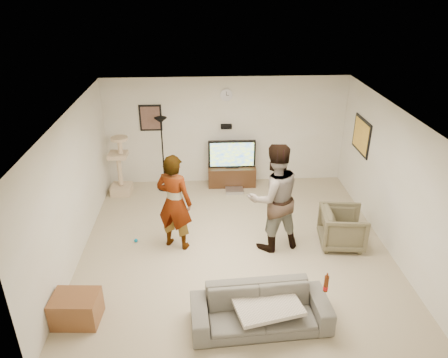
{
  "coord_description": "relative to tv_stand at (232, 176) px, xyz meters",
  "views": [
    {
      "loc": [
        -0.55,
        -6.5,
        4.51
      ],
      "look_at": [
        -0.19,
        0.2,
        1.26
      ],
      "focal_mm": 34.05,
      "sensor_mm": 36.0,
      "label": 1
    }
  ],
  "objects": [
    {
      "name": "floor",
      "position": [
        -0.12,
        -2.5,
        -0.24
      ],
      "size": [
        5.5,
        5.5,
        0.02
      ],
      "primitive_type": "cube",
      "color": "tan",
      "rests_on": "ground"
    },
    {
      "name": "ceiling",
      "position": [
        -0.12,
        -2.5,
        2.28
      ],
      "size": [
        5.5,
        5.5,
        0.02
      ],
      "primitive_type": "cube",
      "color": "white",
      "rests_on": "wall_back"
    },
    {
      "name": "wall_back",
      "position": [
        -0.12,
        0.25,
        1.02
      ],
      "size": [
        5.5,
        0.04,
        2.5
      ],
      "primitive_type": "cube",
      "color": "beige",
      "rests_on": "floor"
    },
    {
      "name": "wall_front",
      "position": [
        -0.12,
        -5.25,
        1.02
      ],
      "size": [
        5.5,
        0.04,
        2.5
      ],
      "primitive_type": "cube",
      "color": "beige",
      "rests_on": "floor"
    },
    {
      "name": "wall_left",
      "position": [
        -2.87,
        -2.5,
        1.02
      ],
      "size": [
        0.04,
        5.5,
        2.5
      ],
      "primitive_type": "cube",
      "color": "beige",
      "rests_on": "floor"
    },
    {
      "name": "wall_right",
      "position": [
        2.63,
        -2.5,
        1.02
      ],
      "size": [
        0.04,
        5.5,
        2.5
      ],
      "primitive_type": "cube",
      "color": "beige",
      "rests_on": "floor"
    },
    {
      "name": "wall_clock",
      "position": [
        -0.12,
        0.22,
        1.87
      ],
      "size": [
        0.26,
        0.04,
        0.26
      ],
      "primitive_type": "cylinder",
      "rotation": [
        1.57,
        0.0,
        0.0
      ],
      "color": "white",
      "rests_on": "wall_back"
    },
    {
      "name": "wall_speaker",
      "position": [
        -0.12,
        0.19,
        1.15
      ],
      "size": [
        0.25,
        0.1,
        0.1
      ],
      "primitive_type": "cube",
      "color": "black",
      "rests_on": "wall_back"
    },
    {
      "name": "picture_back",
      "position": [
        -1.82,
        0.23,
        1.37
      ],
      "size": [
        0.42,
        0.03,
        0.52
      ],
      "primitive_type": "cube",
      "color": "brown",
      "rests_on": "wall_back"
    },
    {
      "name": "picture_right",
      "position": [
        2.61,
        -0.9,
        1.27
      ],
      "size": [
        0.03,
        0.78,
        0.62
      ],
      "primitive_type": "cube",
      "color": "gold",
      "rests_on": "wall_right"
    },
    {
      "name": "tv_stand",
      "position": [
        0.0,
        0.0,
        0.0
      ],
      "size": [
        1.1,
        0.45,
        0.46
      ],
      "primitive_type": "cube",
      "color": "#321D10",
      "rests_on": "floor"
    },
    {
      "name": "console_box",
      "position": [
        0.04,
        -0.4,
        -0.2
      ],
      "size": [
        0.4,
        0.3,
        0.07
      ],
      "primitive_type": "cube",
      "color": "#B9BAC7",
      "rests_on": "floor"
    },
    {
      "name": "tv",
      "position": [
        0.0,
        0.0,
        0.55
      ],
      "size": [
        1.09,
        0.08,
        0.64
      ],
      "primitive_type": "cube",
      "color": "black",
      "rests_on": "tv_stand"
    },
    {
      "name": "tv_screen",
      "position": [
        0.0,
        -0.04,
        0.55
      ],
      "size": [
        1.0,
        0.01,
        0.57
      ],
      "primitive_type": "cube",
      "color": "#D6F31B",
      "rests_on": "tv"
    },
    {
      "name": "floor_lamp",
      "position": [
        -1.56,
        -0.13,
        0.62
      ],
      "size": [
        0.32,
        0.32,
        1.7
      ],
      "primitive_type": "cylinder",
      "color": "black",
      "rests_on": "floor"
    },
    {
      "name": "cat_tree",
      "position": [
        -2.52,
        -0.32,
        0.46
      ],
      "size": [
        0.45,
        0.45,
        1.38
      ],
      "primitive_type": "cube",
      "rotation": [
        0.0,
        0.0,
        -0.03
      ],
      "color": "tan",
      "rests_on": "floor"
    },
    {
      "name": "person_left",
      "position": [
        -1.19,
        -2.46,
        0.67
      ],
      "size": [
        0.77,
        0.66,
        1.8
      ],
      "primitive_type": "imported",
      "rotation": [
        0.0,
        0.0,
        2.73
      ],
      "color": "#B1B0BC",
      "rests_on": "floor"
    },
    {
      "name": "person_right",
      "position": [
        0.55,
        -2.55,
        0.77
      ],
      "size": [
        1.14,
        0.99,
        2.0
      ],
      "primitive_type": "imported",
      "rotation": [
        0.0,
        0.0,
        3.42
      ],
      "color": "#346085",
      "rests_on": "floor"
    },
    {
      "name": "sofa",
      "position": [
        0.08,
        -4.49,
        0.05
      ],
      "size": [
        1.98,
        0.88,
        0.57
      ],
      "primitive_type": "imported",
      "rotation": [
        0.0,
        0.0,
        0.06
      ],
      "color": "#595650",
      "rests_on": "floor"
    },
    {
      "name": "throw_blanket",
      "position": [
        0.17,
        -4.49,
        0.15
      ],
      "size": [
        1.04,
        0.89,
        0.06
      ],
      "primitive_type": "cube",
      "rotation": [
        0.0,
        0.0,
        0.23
      ],
      "color": "beige",
      "rests_on": "sofa"
    },
    {
      "name": "beer_bottle",
      "position": [
        0.97,
        -4.49,
        0.46
      ],
      "size": [
        0.06,
        0.06,
        0.25
      ],
      "primitive_type": "cylinder",
      "color": "#501F09",
      "rests_on": "sofa"
    },
    {
      "name": "armchair",
      "position": [
        1.83,
        -2.59,
        0.13
      ],
      "size": [
        0.86,
        0.84,
        0.71
      ],
      "primitive_type": "imported",
      "rotation": [
        0.0,
        0.0,
        1.46
      ],
      "color": "brown",
      "rests_on": "floor"
    },
    {
      "name": "side_table",
      "position": [
        -2.52,
        -4.27,
        -0.01
      ],
      "size": [
        0.68,
        0.53,
        0.43
      ],
      "primitive_type": "cube",
      "rotation": [
        0.0,
        0.0,
        -0.06
      ],
      "color": "brown",
      "rests_on": "floor"
    },
    {
      "name": "toy_ball",
      "position": [
        -1.95,
        -2.31,
        -0.2
      ],
      "size": [
        0.07,
        0.07,
        0.07
      ],
      "primitive_type": "sphere",
      "color": "#016899",
      "rests_on": "floor"
    }
  ]
}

